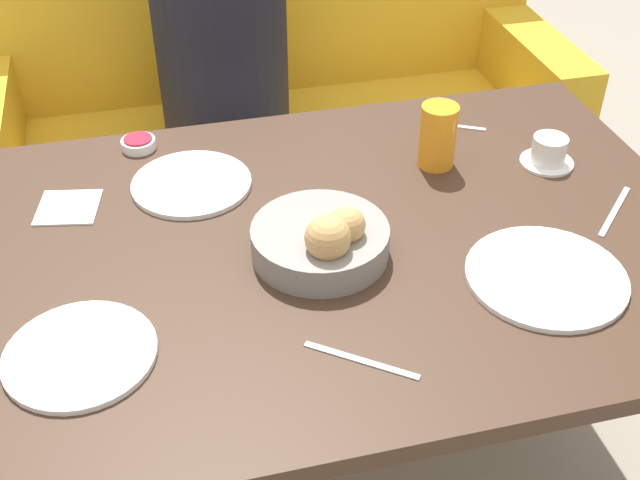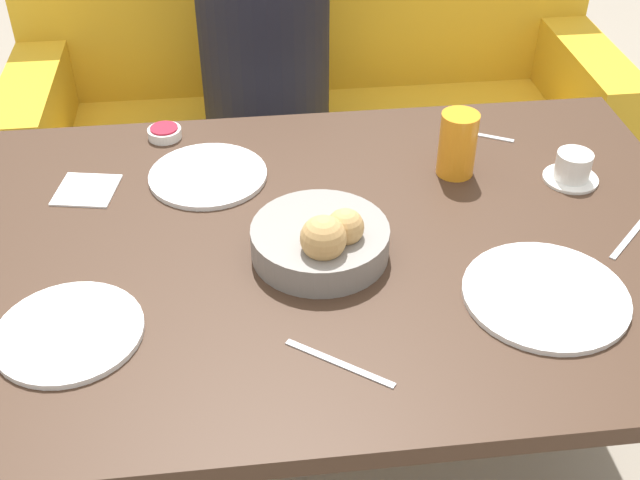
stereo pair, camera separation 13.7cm
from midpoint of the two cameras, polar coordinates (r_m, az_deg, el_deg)
dining_table at (r=1.47m, az=1.97°, el=-2.82°), size 1.46×0.93×0.71m
couch at (r=2.46m, az=1.21°, el=6.91°), size 1.67×0.70×0.89m
seated_person at (r=2.21m, az=-1.99°, el=9.37°), size 0.34×0.44×1.24m
bread_basket at (r=1.36m, az=3.03°, el=-0.10°), size 0.24×0.24×0.12m
plate_near_left at (r=1.27m, az=-14.51°, el=-6.50°), size 0.23×0.23×0.01m
plate_near_right at (r=1.37m, az=18.54°, el=-3.86°), size 0.27×0.27×0.01m
plate_far_center at (r=1.59m, az=-5.53°, el=4.51°), size 0.23×0.23×0.01m
juice_glass at (r=1.60m, az=12.20°, el=6.60°), size 0.07×0.07×0.13m
coffee_cup at (r=1.66m, az=19.82°, el=4.74°), size 0.11×0.11×0.06m
jam_bowl_berry at (r=1.73m, az=-8.77°, el=7.49°), size 0.07×0.07×0.02m
fork_silver at (r=1.56m, az=23.71°, el=0.31°), size 0.14×0.14×0.00m
knife_silver at (r=1.20m, az=4.70°, el=-8.88°), size 0.15×0.12×0.00m
spoon_coffee at (r=1.77m, az=13.66°, el=7.18°), size 0.13×0.07×0.00m
napkin at (r=1.59m, az=-13.92°, el=3.39°), size 0.13×0.13×0.00m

